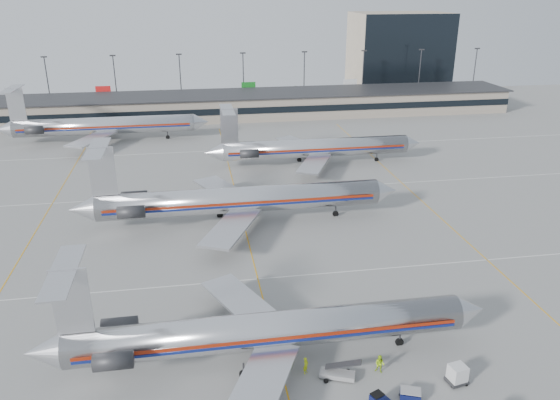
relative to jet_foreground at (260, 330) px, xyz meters
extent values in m
plane|color=gray|center=(1.67, 5.21, -3.29)|extent=(260.00, 260.00, 0.00)
cube|color=silver|center=(1.67, 15.21, -3.28)|extent=(160.00, 0.15, 0.02)
cube|color=gray|center=(1.67, 103.21, -0.29)|extent=(160.00, 16.00, 6.00)
cube|color=black|center=(1.67, 95.11, -0.09)|extent=(160.00, 0.20, 1.60)
cube|color=#2D2D30|center=(1.67, 103.21, 2.81)|extent=(162.00, 17.00, 0.30)
cylinder|color=#38383D|center=(-43.33, 117.21, 4.21)|extent=(0.30, 0.30, 15.00)
cube|color=#2D2D30|center=(-43.33, 117.21, 11.81)|extent=(1.60, 0.40, 0.35)
cylinder|color=#38383D|center=(-25.33, 117.21, 4.21)|extent=(0.30, 0.30, 15.00)
cube|color=#2D2D30|center=(-25.33, 117.21, 11.81)|extent=(1.60, 0.40, 0.35)
cylinder|color=#38383D|center=(-7.33, 117.21, 4.21)|extent=(0.30, 0.30, 15.00)
cube|color=#2D2D30|center=(-7.33, 117.21, 11.81)|extent=(1.60, 0.40, 0.35)
cylinder|color=#38383D|center=(10.67, 117.21, 4.21)|extent=(0.30, 0.30, 15.00)
cube|color=#2D2D30|center=(10.67, 117.21, 11.81)|extent=(1.60, 0.40, 0.35)
cylinder|color=#38383D|center=(28.67, 117.21, 4.21)|extent=(0.30, 0.30, 15.00)
cube|color=#2D2D30|center=(28.67, 117.21, 11.81)|extent=(1.60, 0.40, 0.35)
cylinder|color=#38383D|center=(46.67, 117.21, 4.21)|extent=(0.30, 0.30, 15.00)
cube|color=#2D2D30|center=(46.67, 117.21, 11.81)|extent=(1.60, 0.40, 0.35)
cylinder|color=#38383D|center=(64.67, 117.21, 4.21)|extent=(0.30, 0.30, 15.00)
cube|color=#2D2D30|center=(64.67, 117.21, 11.81)|extent=(1.60, 0.40, 0.35)
cylinder|color=#38383D|center=(82.67, 117.21, 4.21)|extent=(0.30, 0.30, 15.00)
cube|color=#2D2D30|center=(82.67, 117.21, 11.81)|extent=(1.60, 0.40, 0.35)
cube|color=tan|center=(63.67, 133.21, 9.21)|extent=(30.00, 20.00, 25.00)
cylinder|color=silver|center=(0.91, 0.00, -0.05)|extent=(36.97, 3.42, 3.42)
cone|color=silver|center=(20.88, 0.00, -0.05)|extent=(2.96, 3.42, 3.42)
cone|color=silver|center=(-19.24, 0.00, -0.05)|extent=(3.33, 3.42, 3.42)
cube|color=maroon|center=(0.91, -1.72, 0.09)|extent=(35.12, 0.05, 0.32)
cube|color=navy|center=(0.91, -1.72, -0.28)|extent=(35.12, 0.05, 0.26)
cube|color=silver|center=(-0.94, 6.47, -0.97)|extent=(8.60, 12.53, 0.30)
cube|color=silver|center=(-0.94, -6.47, -0.97)|extent=(8.60, 12.53, 0.30)
cube|color=silver|center=(-16.19, 0.00, 4.80)|extent=(3.14, 0.23, 6.28)
cube|color=silver|center=(-16.46, 0.00, 7.76)|extent=(2.22, 9.70, 0.17)
cylinder|color=#2D2D30|center=(-12.95, 2.64, 0.23)|extent=(3.33, 1.57, 1.57)
cylinder|color=#2D2D30|center=(-12.95, -2.63, 0.23)|extent=(3.33, 1.57, 1.57)
cylinder|color=#2D2D30|center=(13.85, 0.00, -2.52)|extent=(0.18, 0.18, 1.53)
cylinder|color=#2D2D30|center=(-1.86, -2.22, -2.52)|extent=(0.18, 0.18, 1.53)
cylinder|color=#2D2D30|center=(-1.86, 2.22, -2.52)|extent=(0.18, 0.18, 1.53)
cylinder|color=black|center=(13.85, 0.00, -2.96)|extent=(0.83, 0.28, 0.83)
cylinder|color=silver|center=(1.45, 32.52, 0.35)|extent=(41.53, 3.84, 3.84)
cone|color=silver|center=(23.87, 32.52, 0.35)|extent=(3.32, 3.84, 3.84)
cone|color=silver|center=(-21.18, 32.52, 0.35)|extent=(3.74, 3.84, 3.84)
cube|color=maroon|center=(1.45, 30.59, 0.50)|extent=(39.45, 0.05, 0.36)
cube|color=navy|center=(1.45, 30.59, 0.09)|extent=(39.45, 0.05, 0.29)
cube|color=silver|center=(-0.63, 39.79, -0.69)|extent=(9.66, 14.07, 0.33)
cube|color=silver|center=(-0.63, 25.26, -0.69)|extent=(9.66, 14.07, 0.33)
cube|color=silver|center=(-17.76, 32.52, 5.80)|extent=(3.53, 0.26, 7.06)
cube|color=silver|center=(-18.07, 32.52, 9.12)|extent=(2.49, 10.90, 0.19)
cylinder|color=#2D2D30|center=(-14.12, 35.48, 0.66)|extent=(3.74, 1.76, 1.76)
cylinder|color=#2D2D30|center=(-14.12, 29.56, 0.66)|extent=(3.74, 1.76, 1.76)
cylinder|color=#2D2D30|center=(15.98, 32.52, -2.43)|extent=(0.21, 0.21, 1.71)
cylinder|color=#2D2D30|center=(-1.67, 30.03, -2.43)|extent=(0.21, 0.21, 1.71)
cylinder|color=#2D2D30|center=(-1.67, 35.02, -2.43)|extent=(0.21, 0.21, 1.71)
cylinder|color=black|center=(15.98, 32.52, -2.92)|extent=(0.93, 0.31, 0.93)
cylinder|color=silver|center=(18.86, 58.45, 0.10)|extent=(36.77, 3.58, 3.58)
cone|color=silver|center=(38.80, 58.45, 0.10)|extent=(3.10, 3.58, 3.58)
cone|color=silver|center=(-1.26, 58.45, 0.10)|extent=(3.48, 3.58, 3.58)
cube|color=maroon|center=(18.86, 56.65, 0.25)|extent=(34.94, 0.05, 0.34)
cube|color=navy|center=(18.86, 56.65, -0.14)|extent=(34.94, 0.05, 0.27)
cube|color=silver|center=(16.93, 65.23, -0.87)|extent=(9.00, 13.12, 0.31)
cube|color=silver|center=(16.93, 51.68, -0.87)|extent=(9.00, 13.12, 0.31)
cube|color=silver|center=(1.93, 58.45, 5.18)|extent=(3.29, 0.24, 6.58)
cube|color=silver|center=(1.64, 58.45, 8.28)|extent=(2.32, 10.16, 0.17)
cylinder|color=#2D2D30|center=(5.32, 61.21, 0.39)|extent=(3.48, 1.65, 1.65)
cylinder|color=#2D2D30|center=(5.32, 55.69, 0.39)|extent=(3.48, 1.65, 1.65)
cylinder|color=#2D2D30|center=(31.45, 58.45, -2.49)|extent=(0.19, 0.19, 1.60)
cylinder|color=#2D2D30|center=(15.96, 56.13, -2.49)|extent=(0.19, 0.19, 1.60)
cylinder|color=#2D2D30|center=(15.96, 60.77, -2.49)|extent=(0.19, 0.19, 1.60)
cylinder|color=black|center=(31.45, 58.45, -2.95)|extent=(0.87, 0.29, 0.87)
cylinder|color=silver|center=(-24.20, 82.97, 0.35)|extent=(39.50, 3.85, 3.85)
cone|color=silver|center=(-2.79, 82.97, 0.35)|extent=(3.33, 3.85, 3.85)
cone|color=silver|center=(-45.82, 82.97, 0.35)|extent=(3.74, 3.85, 3.85)
cube|color=maroon|center=(-24.20, 81.04, 0.51)|extent=(37.53, 0.05, 0.36)
cube|color=navy|center=(-24.20, 81.04, 0.09)|extent=(37.53, 0.05, 0.29)
cube|color=silver|center=(-26.28, 90.25, -0.69)|extent=(9.67, 14.09, 0.33)
cube|color=silver|center=(-26.28, 75.69, -0.69)|extent=(9.67, 14.09, 0.33)
cube|color=silver|center=(-42.39, 82.97, 5.81)|extent=(3.53, 0.26, 7.07)
cube|color=silver|center=(-42.70, 82.97, 9.14)|extent=(2.49, 10.92, 0.19)
cylinder|color=#2D2D30|center=(-38.75, 85.93, 0.66)|extent=(3.74, 1.77, 1.77)
cylinder|color=#2D2D30|center=(-38.75, 80.01, 0.66)|extent=(3.74, 1.77, 1.77)
cylinder|color=#2D2D30|center=(-10.69, 82.97, -2.43)|extent=(0.21, 0.21, 1.72)
cylinder|color=#2D2D30|center=(-27.32, 80.47, -2.43)|extent=(0.21, 0.21, 1.72)
cylinder|color=#2D2D30|center=(-27.32, 85.46, -2.43)|extent=(0.21, 0.21, 1.72)
cylinder|color=black|center=(-10.69, 82.97, -2.92)|extent=(0.94, 0.31, 0.94)
cube|color=#0B103D|center=(8.73, -8.03, -2.28)|extent=(1.31, 1.22, 0.78)
cube|color=black|center=(8.73, -8.03, -1.76)|extent=(1.25, 1.16, 0.07)
cube|color=#0B103D|center=(11.94, -7.47, -2.79)|extent=(2.04, 1.72, 0.64)
cube|color=gray|center=(11.94, -7.47, -2.33)|extent=(2.04, 1.72, 0.05)
cylinder|color=black|center=(12.58, -6.97, -3.12)|extent=(0.33, 0.13, 0.33)
cylinder|color=black|center=(11.31, -6.97, -3.12)|extent=(0.33, 0.13, 0.33)
cube|color=#2D2D30|center=(16.87, -6.13, -3.05)|extent=(1.96, 1.74, 0.29)
cube|color=silver|center=(16.87, -6.13, -2.19)|extent=(1.66, 1.59, 1.43)
cylinder|color=black|center=(17.54, -5.55, -3.17)|extent=(0.23, 0.11, 0.23)
cylinder|color=black|center=(17.54, -6.70, -3.17)|extent=(0.23, 0.11, 0.23)
cylinder|color=black|center=(16.21, -5.55, -3.17)|extent=(0.23, 0.11, 0.23)
cylinder|color=black|center=(16.21, -6.70, -3.17)|extent=(0.23, 0.11, 0.23)
cube|color=gray|center=(6.48, -3.75, -2.89)|extent=(3.39, 2.24, 0.44)
cube|color=#2D2D30|center=(7.01, -3.75, -1.87)|extent=(3.30, 1.92, 1.14)
cylinder|color=black|center=(7.63, -3.26, -3.06)|extent=(0.44, 0.14, 0.44)
cylinder|color=black|center=(7.63, -4.24, -3.06)|extent=(0.44, 0.14, 0.44)
cylinder|color=black|center=(5.32, -3.26, -3.06)|extent=(0.44, 0.14, 0.44)
cylinder|color=black|center=(5.32, -4.24, -3.06)|extent=(0.44, 0.14, 0.44)
imported|color=#BAD313|center=(3.80, -2.60, -2.44)|extent=(0.70, 0.73, 1.68)
imported|color=#A8DA14|center=(10.53, -3.61, -2.38)|extent=(1.11, 1.07, 1.80)
cone|color=red|center=(17.55, -4.99, -2.98)|extent=(0.56, 0.56, 0.61)
camera|label=1|loc=(-5.24, -42.43, 29.97)|focal=35.00mm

